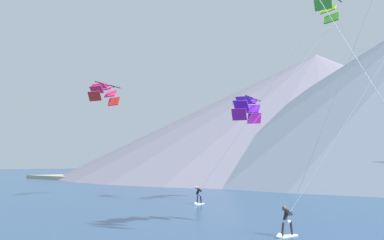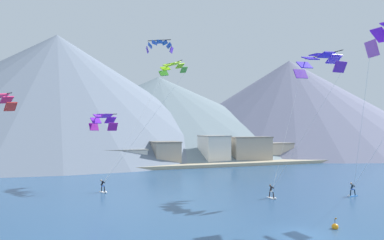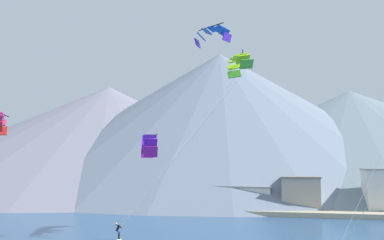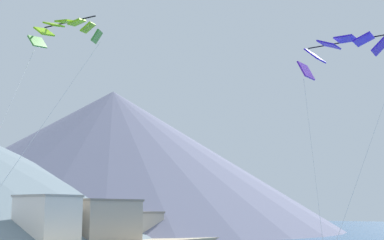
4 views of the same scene
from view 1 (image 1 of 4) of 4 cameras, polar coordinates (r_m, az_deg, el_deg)
name	(u,v)px [view 1 (image 1 of 4)]	position (r m, az deg, el deg)	size (l,w,h in m)	color
kitesurfer_near_lead	(285,227)	(30.04, 9.84, -11.21)	(0.58, 1.74, 1.75)	white
kitesurfer_near_trail	(198,199)	(50.55, 0.62, -8.38)	(0.95, 1.77, 1.77)	white
parafoil_kite_near_trail	(324,6)	(49.25, 13.92, 11.75)	(12.70, 7.26, 17.27)	green
parafoil_kite_distant_low_drift	(247,107)	(54.89, 5.92, 1.44)	(3.62, 5.93, 2.46)	#901990
parafoil_kite_distant_mid_solo	(104,91)	(58.74, -9.36, 3.03)	(4.24, 5.71, 2.11)	red
mountain_peak_east_shoulder	(317,115)	(138.21, 13.21, 0.52)	(127.42, 127.42, 30.85)	slate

